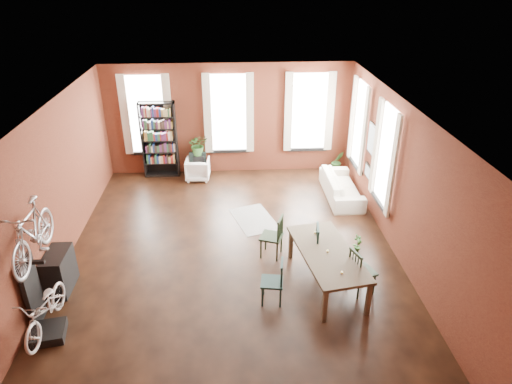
{
  "coord_description": "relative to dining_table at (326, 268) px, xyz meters",
  "views": [
    {
      "loc": [
        0.02,
        -8.14,
        5.63
      ],
      "look_at": [
        0.54,
        0.6,
        1.21
      ],
      "focal_mm": 32.0,
      "sensor_mm": 36.0,
      "label": 1
    }
  ],
  "objects": [
    {
      "name": "bike_wall_rack",
      "position": [
        -5.21,
        -0.75,
        0.28
      ],
      "size": [
        0.16,
        0.6,
        1.3
      ],
      "primitive_type": "cube",
      "color": "black",
      "rests_on": "ground"
    },
    {
      "name": "plant_on_stand",
      "position": [
        -2.72,
        5.33,
        0.5
      ],
      "size": [
        0.72,
        0.76,
        0.48
      ],
      "primitive_type": "imported",
      "rotation": [
        0.0,
        0.0,
        0.31
      ],
      "color": "#2D5D25",
      "rests_on": "plant_stand"
    },
    {
      "name": "dining_chair_d",
      "position": [
        0.08,
        0.45,
        0.14
      ],
      "size": [
        0.52,
        0.52,
        1.0
      ],
      "primitive_type": "cube",
      "rotation": [
        0.0,
        0.0,
        1.43
      ],
      "color": "#193735",
      "rests_on": "ground"
    },
    {
      "name": "dining_chair_c",
      "position": [
        0.62,
        -0.28,
        0.1
      ],
      "size": [
        0.55,
        0.55,
        0.93
      ],
      "primitive_type": "cube",
      "rotation": [
        0.0,
        0.0,
        1.91
      ],
      "color": "black",
      "rests_on": "ground"
    },
    {
      "name": "plant_stand",
      "position": [
        -2.7,
        5.31,
        -0.06
      ],
      "size": [
        0.34,
        0.34,
        0.62
      ],
      "primitive_type": "cube",
      "rotation": [
        0.0,
        0.0,
        -0.09
      ],
      "color": "black",
      "rests_on": "ground"
    },
    {
      "name": "dining_table",
      "position": [
        0.0,
        0.0,
        0.0
      ],
      "size": [
        1.32,
        2.28,
        0.73
      ],
      "primitive_type": "cube",
      "rotation": [
        0.0,
        0.0,
        0.17
      ],
      "color": "brown",
      "rests_on": "ground"
    },
    {
      "name": "dining_chair_a",
      "position": [
        -1.1,
        -0.46,
        0.07
      ],
      "size": [
        0.46,
        0.46,
        0.87
      ],
      "primitive_type": "cube",
      "rotation": [
        0.0,
        0.0,
        -1.72
      ],
      "color": "#173330",
      "rests_on": "ground"
    },
    {
      "name": "dining_chair_b",
      "position": [
        -0.97,
        1.02,
        0.11
      ],
      "size": [
        0.56,
        0.56,
        0.94
      ],
      "primitive_type": "cube",
      "rotation": [
        0.0,
        0.0,
        -1.94
      ],
      "color": "black",
      "rests_on": "ground"
    },
    {
      "name": "bookshelf",
      "position": [
        -3.81,
        5.35,
        0.73
      ],
      "size": [
        1.0,
        0.32,
        2.2
      ],
      "primitive_type": "cube",
      "color": "black",
      "rests_on": "ground"
    },
    {
      "name": "bicycle_floor",
      "position": [
        -4.88,
        -1.1,
        0.54
      ],
      "size": [
        0.57,
        0.82,
        1.5
      ],
      "primitive_type": "imported",
      "rotation": [
        0.0,
        0.0,
        -0.06
      ],
      "color": "beige",
      "rests_on": "bike_trainer"
    },
    {
      "name": "room",
      "position": [
        -1.56,
        1.66,
        1.77
      ],
      "size": [
        9.0,
        9.04,
        3.22
      ],
      "color": "black",
      "rests_on": "ground"
    },
    {
      "name": "console_table",
      "position": [
        -5.09,
        0.15,
        0.03
      ],
      "size": [
        0.4,
        0.8,
        0.8
      ],
      "primitive_type": "cube",
      "color": "black",
      "rests_on": "ground"
    },
    {
      "name": "plant_small",
      "position": [
        0.9,
        1.03,
        -0.29
      ],
      "size": [
        0.43,
        0.47,
        0.15
      ],
      "primitive_type": "imported",
      "rotation": [
        0.0,
        0.0,
        0.66
      ],
      "color": "#306227",
      "rests_on": "ground"
    },
    {
      "name": "plant_by_sofa",
      "position": [
        1.39,
        5.27,
        -0.22
      ],
      "size": [
        0.47,
        0.71,
        0.29
      ],
      "primitive_type": "imported",
      "rotation": [
        0.0,
        0.0,
        0.17
      ],
      "color": "#2A5722",
      "rests_on": "ground"
    },
    {
      "name": "bicycle_hung",
      "position": [
        -4.96,
        -0.75,
        1.77
      ],
      "size": [
        0.47,
        1.0,
        1.66
      ],
      "primitive_type": "imported",
      "color": "#A5A8AD",
      "rests_on": "bike_wall_rack"
    },
    {
      "name": "white_armchair",
      "position": [
        -2.74,
        5.0,
        -0.03
      ],
      "size": [
        0.69,
        0.65,
        0.68
      ],
      "primitive_type": "imported",
      "rotation": [
        0.0,
        0.0,
        3.09
      ],
      "color": "white",
      "rests_on": "ground"
    },
    {
      "name": "cream_sofa",
      "position": [
        1.14,
        3.65,
        0.04
      ],
      "size": [
        0.61,
        2.08,
        0.81
      ],
      "primitive_type": "imported",
      "rotation": [
        0.0,
        0.0,
        1.57
      ],
      "color": "beige",
      "rests_on": "ground"
    },
    {
      "name": "bike_trainer",
      "position": [
        -4.92,
        -1.14,
        -0.29
      ],
      "size": [
        0.63,
        0.63,
        0.16
      ],
      "primitive_type": "cube",
      "rotation": [
        0.0,
        0.0,
        0.17
      ],
      "color": "black",
      "rests_on": "ground"
    },
    {
      "name": "striped_rug",
      "position": [
        -1.25,
        2.56,
        -0.36
      ],
      "size": [
        1.25,
        1.6,
        0.01
      ],
      "primitive_type": "cube",
      "rotation": [
        0.0,
        0.0,
        0.31
      ],
      "color": "black",
      "rests_on": "ground"
    }
  ]
}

